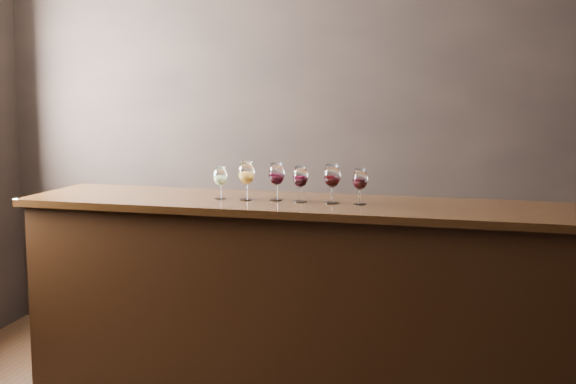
% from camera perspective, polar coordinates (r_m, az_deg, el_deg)
% --- Properties ---
extents(room_shell, '(5.02, 4.52, 2.81)m').
position_cam_1_polar(room_shell, '(3.34, -2.85, 9.00)').
color(room_shell, black).
rests_on(room_shell, ground).
extents(bar_counter, '(3.08, 0.91, 1.06)m').
position_cam_1_polar(bar_counter, '(4.44, 1.15, -7.99)').
color(bar_counter, black).
rests_on(bar_counter, ground).
extents(bar_top, '(3.18, 0.99, 0.04)m').
position_cam_1_polar(bar_top, '(4.33, 1.17, -0.95)').
color(bar_top, black).
rests_on(bar_top, bar_counter).
extents(back_bar_shelf, '(2.48, 0.40, 0.89)m').
position_cam_1_polar(back_bar_shelf, '(5.32, 11.42, -6.43)').
color(back_bar_shelf, black).
rests_on(back_bar_shelf, ground).
extents(glass_white, '(0.08, 0.08, 0.18)m').
position_cam_1_polar(glass_white, '(4.43, -4.84, 1.06)').
color(glass_white, white).
rests_on(glass_white, bar_top).
extents(glass_amber, '(0.09, 0.09, 0.21)m').
position_cam_1_polar(glass_amber, '(4.38, -2.98, 1.29)').
color(glass_amber, white).
rests_on(glass_amber, bar_top).
extents(glass_red_a, '(0.09, 0.09, 0.21)m').
position_cam_1_polar(glass_red_a, '(4.36, -0.82, 1.23)').
color(glass_red_a, white).
rests_on(glass_red_a, bar_top).
extents(glass_red_b, '(0.08, 0.08, 0.20)m').
position_cam_1_polar(glass_red_b, '(4.30, 0.89, 1.04)').
color(glass_red_b, white).
rests_on(glass_red_b, bar_top).
extents(glass_red_c, '(0.09, 0.09, 0.21)m').
position_cam_1_polar(glass_red_c, '(4.26, 3.17, 1.09)').
color(glass_red_c, white).
rests_on(glass_red_c, bar_top).
extents(glass_red_d, '(0.08, 0.08, 0.19)m').
position_cam_1_polar(glass_red_d, '(4.23, 5.15, 0.85)').
color(glass_red_d, white).
rests_on(glass_red_d, bar_top).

